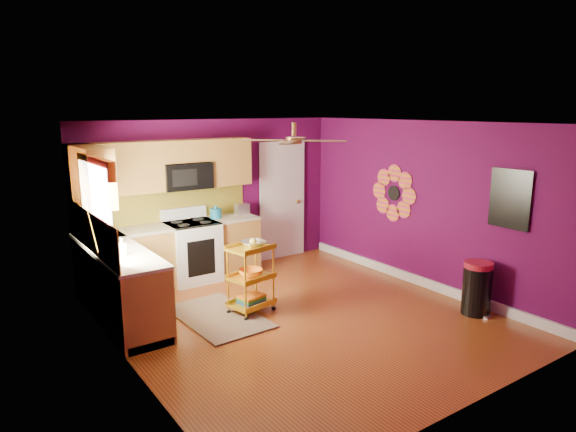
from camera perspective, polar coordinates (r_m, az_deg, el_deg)
ground at (r=6.82m, az=1.61°, el=-11.19°), size 5.00×5.00×0.00m
room_envelope at (r=6.38m, az=1.89°, el=2.48°), size 4.54×5.04×2.52m
lower_cabinets at (r=7.60m, az=-14.96°, el=-5.65°), size 2.81×2.31×0.94m
electric_range at (r=8.19m, az=-10.59°, el=-3.82°), size 0.76×0.66×1.13m
upper_cabinetry at (r=7.68m, az=-15.69°, el=4.92°), size 2.80×2.30×1.26m
left_window at (r=6.35m, az=-20.61°, el=2.63°), size 0.08×1.35×1.08m
panel_door at (r=9.22m, az=-0.67°, el=1.61°), size 0.95×0.11×2.15m
right_wall_art at (r=7.69m, az=16.73°, el=2.19°), size 0.04×2.74×1.04m
ceiling_fan at (r=6.45m, az=0.66°, el=8.48°), size 1.01×1.01×0.26m
shag_rug at (r=6.87m, az=-7.76°, el=-11.01°), size 0.96×1.51×0.02m
rolling_cart at (r=6.82m, az=-4.10°, el=-6.55°), size 0.63×0.51×1.01m
trash_can at (r=7.25m, az=20.24°, el=-7.53°), size 0.41×0.43×0.71m
teal_kettle at (r=8.29m, az=-8.03°, el=0.31°), size 0.18×0.18×0.21m
toaster at (r=8.54m, az=-5.14°, el=0.77°), size 0.22×0.15×0.18m
soap_bottle_a at (r=6.49m, az=-18.01°, el=-3.27°), size 0.09×0.10×0.21m
soap_bottle_b at (r=7.13m, az=-19.41°, el=-2.11°), size 0.15×0.15×0.19m
counter_dish at (r=7.42m, az=-20.31°, el=-2.10°), size 0.29×0.29×0.07m
counter_cup at (r=6.56m, az=-18.66°, el=-3.63°), size 0.13×0.13×0.10m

